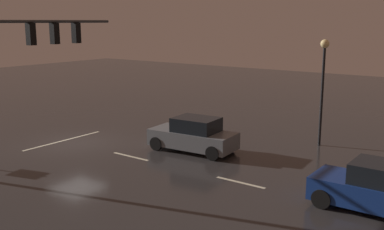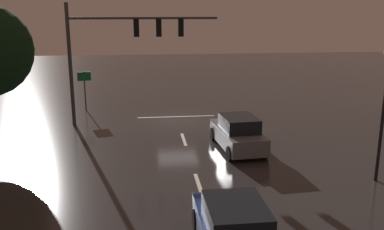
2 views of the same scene
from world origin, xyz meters
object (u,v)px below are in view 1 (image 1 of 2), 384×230
car_approaching (194,135)px  car_distant (379,189)px  traffic_signal_assembly (16,50)px  street_lamp_left_kerb (323,73)px

car_approaching → car_distant: 9.56m
traffic_signal_assembly → street_lamp_left_kerb: bearing=135.4°
car_distant → street_lamp_left_kerb: (-6.92, -4.68, 2.96)m
traffic_signal_assembly → street_lamp_left_kerb: size_ratio=1.62×
traffic_signal_assembly → street_lamp_left_kerb: 14.64m
car_distant → street_lamp_left_kerb: size_ratio=0.81×
car_approaching → traffic_signal_assembly: bearing=-44.7°
car_distant → street_lamp_left_kerb: bearing=-146.0°
traffic_signal_assembly → car_approaching: size_ratio=1.96×
car_approaching → car_distant: same height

